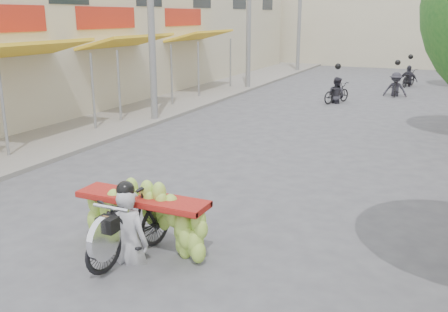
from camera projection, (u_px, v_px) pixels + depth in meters
sidewalk_left at (161, 104)px, 21.22m from camera, size 4.00×60.00×0.12m
shophouse_row_left at (47, 32)px, 21.51m from camera, size 9.77×40.00×6.00m
far_building at (398, 18)px, 37.64m from camera, size 20.00×6.00×7.00m
utility_pole_mid at (150, 5)px, 16.88m from camera, size 0.60×0.24×8.00m
utility_pole_far at (249, 8)px, 24.76m from camera, size 0.60×0.24×8.00m
utility_pole_back at (300, 10)px, 32.64m from camera, size 0.60×0.24×8.00m
banana_motorbike at (134, 213)px, 7.76m from camera, size 2.22×1.96×2.21m
bg_motorbike_a at (337, 86)px, 21.59m from camera, size 1.17×1.67×1.95m
bg_motorbike_b at (396, 78)px, 23.30m from camera, size 1.10×1.57×1.95m
bg_motorbike_c at (409, 72)px, 26.56m from camera, size 1.07×1.70×1.95m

